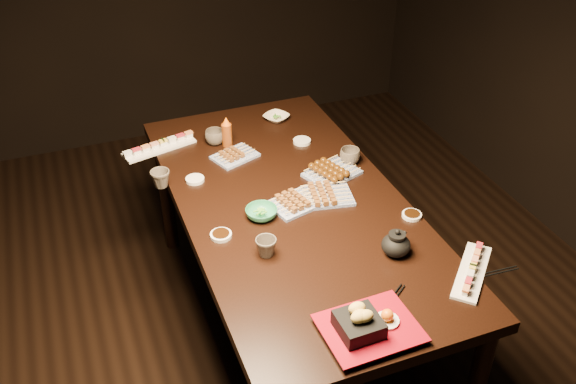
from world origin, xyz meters
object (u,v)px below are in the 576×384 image
Objects in this scene: teacup_far_left at (161,179)px; sushi_platter_near at (472,269)px; teapot at (396,242)px; condiment_bottle at (227,131)px; edamame_bowl_cream at (276,117)px; yakitori_plate_left at (235,153)px; yakitori_plate_right at (327,193)px; teacup_far_right at (215,137)px; tempura_tray at (370,320)px; teacup_near_left at (266,247)px; edamame_bowl_green at (261,213)px; dining_table at (292,271)px; yakitori_plate_center at (296,199)px; sushi_platter_far at (159,145)px; teacup_mid_right at (350,156)px.

sushi_platter_near is at bearing -45.98° from teacup_far_left.
sushi_platter_near is 0.28m from teapot.
condiment_bottle is at bearing 70.01° from sushi_platter_near.
teacup_far_left reaches higher than edamame_bowl_cream.
yakitori_plate_left is 0.41m from edamame_bowl_cream.
teapot is (0.09, -0.42, 0.03)m from yakitori_plate_right.
condiment_bottle is (-0.35, 0.99, 0.02)m from teapot.
condiment_bottle reaches higher than sushi_platter_near.
teacup_far_right reaches higher than edamame_bowl_cream.
tempura_tray is (0.08, -1.19, 0.03)m from yakitori_plate_left.
teapot is (0.35, -0.87, 0.03)m from yakitori_plate_left.
sushi_platter_near is 1.36m from edamame_bowl_cream.
teacup_far_left is at bearing -150.00° from edamame_bowl_cream.
condiment_bottle is at bearing 83.25° from teacup_near_left.
teacup_far_left is 0.56× the size of condiment_bottle.
yakitori_plate_left reaches higher than edamame_bowl_green.
tempura_tray is at bearing -106.26° from dining_table.
edamame_bowl_green is 1.08× the size of edamame_bowl_cream.
teapot is (-0.20, 0.19, 0.03)m from sushi_platter_near.
teacup_far_left reaches higher than edamame_bowl_green.
yakitori_plate_center is 0.63m from teacup_far_right.
sushi_platter_far is 2.89× the size of edamame_bowl_cream.
edamame_bowl_green is (-0.04, -0.48, -0.00)m from yakitori_plate_left.
edamame_bowl_green is at bearing -164.20° from yakitori_plate_right.
yakitori_plate_right is 1.80× the size of edamame_bowl_cream.
edamame_bowl_green is 0.60m from condiment_bottle.
yakitori_plate_center is (0.01, -0.02, 0.40)m from dining_table.
teapot is at bearing 48.39° from tempura_tray.
tempura_tray reaches higher than yakitori_plate_center.
yakitori_plate_center and yakitori_plate_right have the same top height.
teacup_mid_right reaches higher than dining_table.
teacup_far_left reaches higher than yakitori_plate_right.
sushi_platter_near is 3.85× the size of teacup_far_left.
yakitori_plate_center is 0.59m from teacup_far_left.
condiment_bottle reaches higher than yakitori_plate_left.
edamame_bowl_cream is 1.06m from teacup_near_left.
teacup_near_left is 0.65m from teacup_far_left.
teapot reaches higher than edamame_bowl_green.
sushi_platter_far is at bearing 108.50° from yakitori_plate_center.
edamame_bowl_green is 0.86× the size of condiment_bottle.
teacup_far_left is 0.92× the size of teacup_far_right.
dining_table is 0.86m from sushi_platter_far.
teacup_near_left is at bearing -112.31° from edamame_bowl_cream.
edamame_bowl_cream is at bearing 80.12° from tempura_tray.
teacup_mid_right is (0.34, 0.21, 0.01)m from yakitori_plate_center.
sushi_platter_far is at bearing 79.17° from sushi_platter_near.
teacup_near_left reaches higher than yakitori_plate_left.
teapot is (0.39, -0.39, 0.03)m from edamame_bowl_green.
condiment_bottle is at bearing 142.86° from teacup_mid_right.
teacup_far_right is 0.71× the size of teapot.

